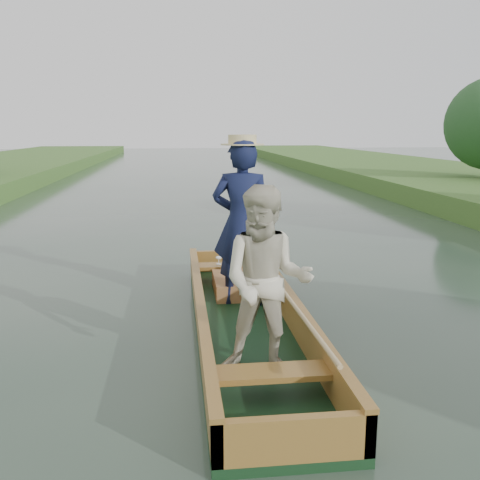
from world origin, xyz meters
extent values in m
plane|color=#283D30|center=(0.00, 0.00, 0.00)|extent=(120.00, 120.00, 0.00)
cube|color=black|center=(0.00, 0.00, 0.04)|extent=(1.10, 5.00, 0.08)
cube|color=olive|center=(-0.51, 0.00, 0.24)|extent=(0.08, 5.00, 0.32)
cube|color=olive|center=(0.51, 0.00, 0.24)|extent=(0.08, 5.00, 0.32)
cube|color=olive|center=(0.00, 2.46, 0.24)|extent=(1.10, 0.08, 0.32)
cube|color=olive|center=(0.00, -2.46, 0.24)|extent=(1.10, 0.08, 0.32)
cube|color=olive|center=(-0.51, 0.00, 0.42)|extent=(0.10, 5.00, 0.04)
cube|color=olive|center=(0.51, 0.00, 0.42)|extent=(0.10, 5.00, 0.04)
cube|color=olive|center=(0.00, 1.90, 0.30)|extent=(0.94, 0.30, 0.05)
cube|color=olive|center=(0.00, -1.60, 0.30)|extent=(0.94, 0.30, 0.05)
imported|color=#13193B|center=(0.06, 0.85, 1.11)|extent=(0.86, 0.68, 2.06)
cylinder|color=beige|center=(0.06, 0.85, 2.10)|extent=(0.52, 0.52, 0.12)
imported|color=beige|center=(0.03, -1.13, 0.93)|extent=(0.95, 0.82, 1.70)
cube|color=#AC4F37|center=(0.16, 1.29, 0.19)|extent=(0.85, 0.90, 0.22)
sphere|color=tan|center=(0.47, 1.19, 0.42)|extent=(0.22, 0.22, 0.22)
sphere|color=tan|center=(0.47, 1.17, 0.59)|extent=(0.17, 0.17, 0.17)
sphere|color=tan|center=(0.41, 1.17, 0.66)|extent=(0.06, 0.06, 0.06)
sphere|color=tan|center=(0.53, 1.17, 0.66)|extent=(0.06, 0.06, 0.06)
sphere|color=tan|center=(0.47, 1.11, 0.57)|extent=(0.07, 0.07, 0.07)
sphere|color=tan|center=(0.37, 1.16, 0.45)|extent=(0.08, 0.08, 0.08)
sphere|color=tan|center=(0.57, 1.16, 0.45)|extent=(0.08, 0.08, 0.08)
sphere|color=tan|center=(0.41, 1.15, 0.33)|extent=(0.09, 0.09, 0.09)
sphere|color=tan|center=(0.52, 1.15, 0.33)|extent=(0.09, 0.09, 0.09)
cylinder|color=silver|center=(-0.16, 1.90, 0.33)|extent=(0.07, 0.07, 0.01)
cylinder|color=silver|center=(-0.16, 1.90, 0.37)|extent=(0.01, 0.01, 0.08)
ellipsoid|color=silver|center=(-0.16, 1.90, 0.43)|extent=(0.09, 0.09, 0.05)
cylinder|color=tan|center=(0.43, 0.06, 0.46)|extent=(0.04, 4.20, 0.19)
camera|label=1|loc=(-0.73, -5.57, 2.24)|focal=40.00mm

